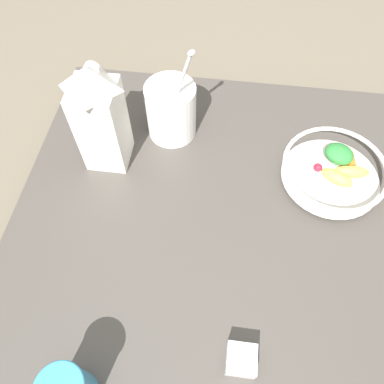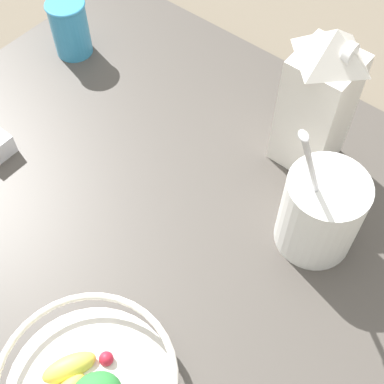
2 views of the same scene
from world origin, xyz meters
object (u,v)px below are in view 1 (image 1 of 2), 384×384
object	(u,v)px
fruit_bowl	(334,171)
milk_carton	(100,117)
yogurt_tub	(171,108)
spice_jar	(241,360)

from	to	relation	value
fruit_bowl	milk_carton	distance (m)	0.53
fruit_bowl	yogurt_tub	size ratio (longest dim) A/B	0.87
fruit_bowl	spice_jar	bearing A→B (deg)	66.29
fruit_bowl	milk_carton	bearing A→B (deg)	-0.21
yogurt_tub	fruit_bowl	bearing A→B (deg)	165.27
milk_carton	spice_jar	size ratio (longest dim) A/B	5.14
fruit_bowl	milk_carton	xyz separation A→B (m)	(0.52, -0.00, 0.10)
fruit_bowl	spice_jar	xyz separation A→B (m)	(0.18, 0.41, -0.02)
fruit_bowl	yogurt_tub	distance (m)	0.40
spice_jar	yogurt_tub	bearing A→B (deg)	-68.68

